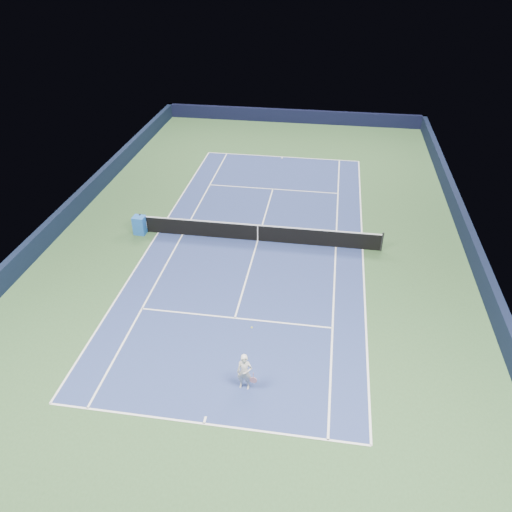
# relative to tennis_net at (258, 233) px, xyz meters

# --- Properties ---
(ground) EXTENTS (40.00, 40.00, 0.00)m
(ground) POSITION_rel_tennis_net_xyz_m (0.00, 0.00, -0.50)
(ground) COLOR #2D4D2A
(ground) RESTS_ON ground
(wall_far) EXTENTS (22.00, 0.35, 1.10)m
(wall_far) POSITION_rel_tennis_net_xyz_m (0.00, 19.82, 0.05)
(wall_far) COLOR black
(wall_far) RESTS_ON ground
(wall_right) EXTENTS (0.35, 40.00, 1.10)m
(wall_right) POSITION_rel_tennis_net_xyz_m (10.82, 0.00, 0.05)
(wall_right) COLOR black
(wall_right) RESTS_ON ground
(wall_left) EXTENTS (0.35, 40.00, 1.10)m
(wall_left) POSITION_rel_tennis_net_xyz_m (-10.82, 0.00, 0.05)
(wall_left) COLOR black
(wall_left) RESTS_ON ground
(court_surface) EXTENTS (10.97, 23.77, 0.01)m
(court_surface) POSITION_rel_tennis_net_xyz_m (0.00, 0.00, -0.50)
(court_surface) COLOR navy
(court_surface) RESTS_ON ground
(baseline_far) EXTENTS (10.97, 0.08, 0.00)m
(baseline_far) POSITION_rel_tennis_net_xyz_m (0.00, 11.88, -0.50)
(baseline_far) COLOR white
(baseline_far) RESTS_ON ground
(baseline_near) EXTENTS (10.97, 0.08, 0.00)m
(baseline_near) POSITION_rel_tennis_net_xyz_m (0.00, -11.88, -0.50)
(baseline_near) COLOR white
(baseline_near) RESTS_ON ground
(sideline_doubles_right) EXTENTS (0.08, 23.77, 0.00)m
(sideline_doubles_right) POSITION_rel_tennis_net_xyz_m (5.49, 0.00, -0.50)
(sideline_doubles_right) COLOR white
(sideline_doubles_right) RESTS_ON ground
(sideline_doubles_left) EXTENTS (0.08, 23.77, 0.00)m
(sideline_doubles_left) POSITION_rel_tennis_net_xyz_m (-5.49, 0.00, -0.50)
(sideline_doubles_left) COLOR white
(sideline_doubles_left) RESTS_ON ground
(sideline_singles_right) EXTENTS (0.08, 23.77, 0.00)m
(sideline_singles_right) POSITION_rel_tennis_net_xyz_m (4.12, 0.00, -0.50)
(sideline_singles_right) COLOR white
(sideline_singles_right) RESTS_ON ground
(sideline_singles_left) EXTENTS (0.08, 23.77, 0.00)m
(sideline_singles_left) POSITION_rel_tennis_net_xyz_m (-4.12, 0.00, -0.50)
(sideline_singles_left) COLOR white
(sideline_singles_left) RESTS_ON ground
(service_line_far) EXTENTS (8.23, 0.08, 0.00)m
(service_line_far) POSITION_rel_tennis_net_xyz_m (0.00, 6.40, -0.50)
(service_line_far) COLOR white
(service_line_far) RESTS_ON ground
(service_line_near) EXTENTS (8.23, 0.08, 0.00)m
(service_line_near) POSITION_rel_tennis_net_xyz_m (0.00, -6.40, -0.50)
(service_line_near) COLOR white
(service_line_near) RESTS_ON ground
(center_service_line) EXTENTS (0.08, 12.80, 0.00)m
(center_service_line) POSITION_rel_tennis_net_xyz_m (0.00, 0.00, -0.50)
(center_service_line) COLOR white
(center_service_line) RESTS_ON ground
(center_mark_far) EXTENTS (0.08, 0.30, 0.00)m
(center_mark_far) POSITION_rel_tennis_net_xyz_m (0.00, 11.73, -0.50)
(center_mark_far) COLOR white
(center_mark_far) RESTS_ON ground
(center_mark_near) EXTENTS (0.08, 0.30, 0.00)m
(center_mark_near) POSITION_rel_tennis_net_xyz_m (0.00, -11.73, -0.50)
(center_mark_near) COLOR white
(center_mark_near) RESTS_ON ground
(tennis_net) EXTENTS (12.90, 0.10, 1.07)m
(tennis_net) POSITION_rel_tennis_net_xyz_m (0.00, 0.00, 0.00)
(tennis_net) COLOR black
(tennis_net) RESTS_ON ground
(sponsor_cube) EXTENTS (0.65, 0.60, 1.02)m
(sponsor_cube) POSITION_rel_tennis_net_xyz_m (-6.40, -0.20, 0.00)
(sponsor_cube) COLOR blue
(sponsor_cube) RESTS_ON ground
(tennis_player) EXTENTS (0.74, 1.22, 2.00)m
(tennis_player) POSITION_rel_tennis_net_xyz_m (1.08, -10.10, 0.26)
(tennis_player) COLOR silver
(tennis_player) RESTS_ON ground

